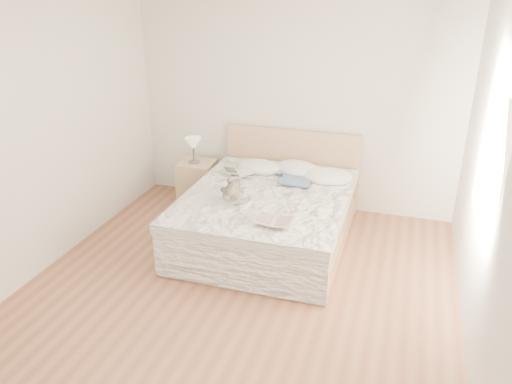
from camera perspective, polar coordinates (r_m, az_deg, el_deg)
floor at (r=4.74m, az=-2.60°, el=-11.94°), size 4.00×4.50×0.00m
wall_back at (r=6.18m, az=4.40°, el=10.36°), size 4.00×0.02×2.70m
wall_front at (r=2.38m, az=-22.65°, el=-14.49°), size 4.00×0.02×2.70m
wall_left at (r=5.13m, az=-24.50°, el=5.57°), size 0.02×4.50×2.70m
wall_right at (r=3.93m, az=25.61°, el=0.28°), size 0.02×4.50×2.70m
window at (r=4.17m, az=25.24°, el=3.10°), size 0.02×1.30×1.10m
bed at (r=5.56m, az=1.53°, el=-2.55°), size 1.72×2.14×1.00m
nightstand at (r=6.52m, az=-6.72°, el=1.07°), size 0.48×0.43×0.56m
table_lamp at (r=6.33m, az=-7.18°, el=5.35°), size 0.21×0.21×0.33m
pillow_left at (r=5.99m, az=0.34°, el=2.90°), size 0.59×0.46×0.16m
pillow_middle at (r=5.94m, az=4.84°, el=2.65°), size 0.68×0.60×0.17m
pillow_right at (r=5.76m, az=8.16°, el=1.79°), size 0.60×0.45×0.17m
blouse at (r=5.72m, az=4.77°, el=1.70°), size 0.55×0.59×0.02m
photo_book at (r=5.86m, az=-2.16°, el=2.30°), size 0.40×0.38×0.02m
childrens_book at (r=4.69m, az=2.19°, el=-3.32°), size 0.37×0.25×0.02m
teddy_bear at (r=5.16m, az=-2.86°, el=-0.51°), size 0.28×0.34×0.16m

